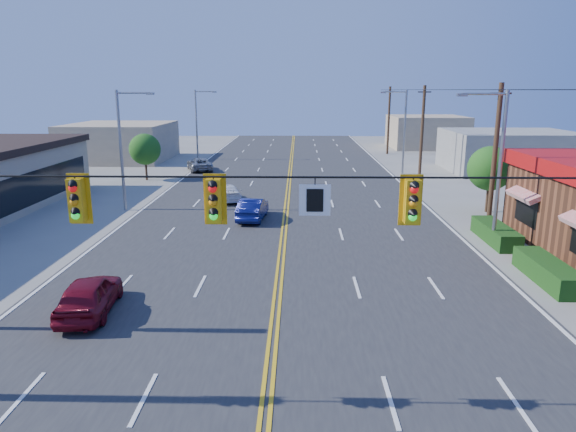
{
  "coord_description": "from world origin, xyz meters",
  "views": [
    {
      "loc": [
        0.8,
        -11.91,
        8.0
      ],
      "look_at": [
        0.33,
        11.59,
        2.2
      ],
      "focal_mm": 32.0,
      "sensor_mm": 36.0,
      "label": 1
    }
  ],
  "objects_px": {
    "car_magenta": "(90,296)",
    "car_silver": "(200,165)",
    "car_blue": "(253,210)",
    "car_white": "(226,193)",
    "signal_span": "(260,223)"
  },
  "relations": [
    {
      "from": "car_magenta",
      "to": "car_silver",
      "type": "relative_size",
      "value": 0.88
    },
    {
      "from": "car_blue",
      "to": "car_magenta",
      "type": "bearing_deg",
      "value": 76.47
    },
    {
      "from": "car_magenta",
      "to": "car_white",
      "type": "height_order",
      "value": "car_magenta"
    },
    {
      "from": "signal_span",
      "to": "car_silver",
      "type": "xyz_separation_m",
      "value": [
        -9.04,
        39.38,
        -4.24
      ]
    },
    {
      "from": "signal_span",
      "to": "car_white",
      "type": "relative_size",
      "value": 5.86
    },
    {
      "from": "car_magenta",
      "to": "car_blue",
      "type": "bearing_deg",
      "value": -114.17
    },
    {
      "from": "signal_span",
      "to": "car_white",
      "type": "bearing_deg",
      "value": 99.88
    },
    {
      "from": "car_white",
      "to": "car_magenta",
      "type": "bearing_deg",
      "value": 65.12
    },
    {
      "from": "signal_span",
      "to": "car_magenta",
      "type": "distance_m",
      "value": 9.49
    },
    {
      "from": "car_white",
      "to": "signal_span",
      "type": "bearing_deg",
      "value": 81.67
    },
    {
      "from": "car_blue",
      "to": "car_silver",
      "type": "xyz_separation_m",
      "value": [
        -7.11,
        19.98,
        -0.03
      ]
    },
    {
      "from": "car_magenta",
      "to": "car_white",
      "type": "xyz_separation_m",
      "value": [
        2.3,
        19.62,
        -0.1
      ]
    },
    {
      "from": "car_white",
      "to": "car_silver",
      "type": "bearing_deg",
      "value": -90.19
    },
    {
      "from": "car_white",
      "to": "car_silver",
      "type": "xyz_separation_m",
      "value": [
        -4.69,
        14.42,
        0.04
      ]
    },
    {
      "from": "car_magenta",
      "to": "car_blue",
      "type": "xyz_separation_m",
      "value": [
        4.71,
        14.06,
        -0.02
      ]
    }
  ]
}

